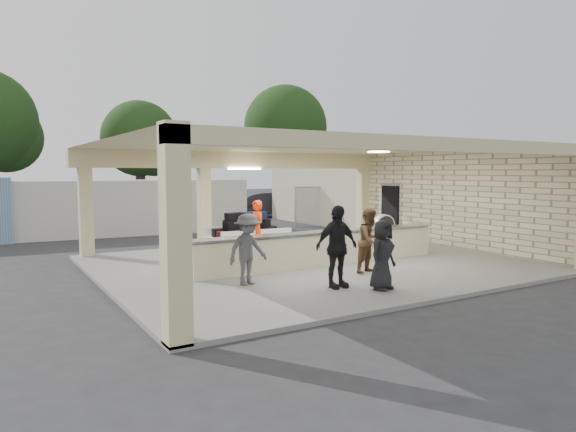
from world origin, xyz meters
TOP-DOWN VIEW (x-y plane):
  - ground at (0.00, 0.00)m, footprint 120.00×120.00m
  - pavilion at (0.21, 0.66)m, footprint 12.01×10.00m
  - baggage_counter at (0.00, -0.50)m, footprint 8.20×0.58m
  - luggage_cart at (-1.16, 2.09)m, footprint 2.43×1.56m
  - drum_fan at (5.30, 2.86)m, footprint 0.92×0.49m
  - baggage_handler at (-1.12, 1.44)m, footprint 0.37×0.66m
  - passenger_a at (0.45, -2.07)m, footprint 0.90×0.55m
  - passenger_b at (-1.37, -3.03)m, footprint 1.13×0.41m
  - passenger_c at (-3.00, -1.71)m, footprint 1.16×0.63m
  - passenger_d at (-0.60, -3.72)m, footprint 0.84×0.53m
  - car_white_a at (9.73, 12.33)m, footprint 5.12×3.22m
  - car_white_b at (12.40, 13.04)m, footprint 4.60×2.66m
  - car_dark at (7.15, 14.60)m, footprint 4.44×4.12m
  - container_white at (-2.98, 10.74)m, footprint 11.19×2.96m
  - fence at (11.00, 9.00)m, footprint 12.06×0.06m
  - tree_mid at (2.32, 26.16)m, footprint 6.00×5.60m
  - tree_right at (14.32, 25.16)m, footprint 7.20×7.00m
  - adjacent_building at (9.50, 10.00)m, footprint 6.00×8.00m

SIDE VIEW (x-z plane):
  - ground at x=0.00m, z-range 0.00..0.00m
  - baggage_counter at x=0.00m, z-range 0.10..1.08m
  - drum_fan at x=5.30m, z-range 0.13..1.12m
  - car_white_a at x=9.73m, z-range 0.00..1.36m
  - car_white_b at x=12.40m, z-range 0.00..1.37m
  - car_dark at x=7.15m, z-range 0.00..1.50m
  - luggage_cart at x=-1.16m, z-range 0.18..1.58m
  - passenger_d at x=-0.60m, z-range 0.10..1.70m
  - passenger_c at x=-3.00m, z-range 0.10..1.80m
  - passenger_a at x=0.45m, z-range 0.10..1.82m
  - baggage_handler at x=-1.12m, z-range 0.10..1.91m
  - fence at x=11.00m, z-range 0.04..2.07m
  - passenger_b at x=-1.37m, z-range 0.10..2.02m
  - container_white at x=-2.98m, z-range 0.00..2.40m
  - pavilion at x=0.21m, z-range -0.43..3.12m
  - adjacent_building at x=9.50m, z-range 0.00..3.20m
  - tree_mid at x=2.32m, z-range 0.96..8.96m
  - tree_right at x=14.32m, z-range 1.21..11.21m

